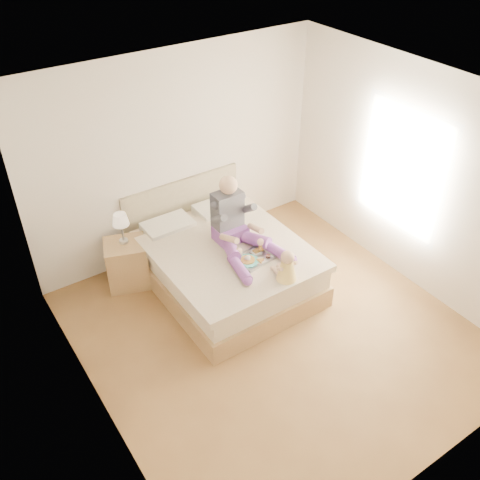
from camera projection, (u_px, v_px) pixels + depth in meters
room at (286, 219)px, 5.27m from camera, size 4.02×4.22×2.71m
bed at (222, 261)px, 6.65m from camera, size 1.70×2.18×1.00m
nightstand at (127, 264)px, 6.63m from camera, size 0.62×0.59×0.61m
lamp at (121, 221)px, 6.30m from camera, size 0.20×0.20×0.41m
adult at (236, 227)px, 6.30m from camera, size 0.74×1.04×0.88m
tray at (253, 257)px, 6.19m from camera, size 0.46×0.38×0.12m
baby at (286, 267)px, 5.84m from camera, size 0.25×0.33×0.38m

